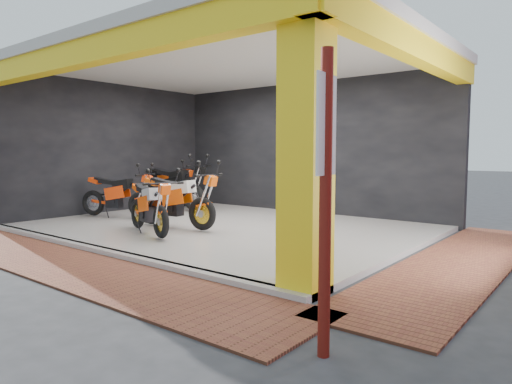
# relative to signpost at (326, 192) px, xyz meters

# --- Properties ---
(ground) EXTENTS (80.00, 80.00, 0.00)m
(ground) POSITION_rel_signpost_xyz_m (-4.76, 2.07, -1.37)
(ground) COLOR #2D2D30
(ground) RESTS_ON ground
(showroom_floor) EXTENTS (8.00, 6.00, 0.10)m
(showroom_floor) POSITION_rel_signpost_xyz_m (-4.76, 4.07, -1.32)
(showroom_floor) COLOR silver
(showroom_floor) RESTS_ON ground
(showroom_ceiling) EXTENTS (8.40, 6.40, 0.20)m
(showroom_ceiling) POSITION_rel_signpost_xyz_m (-4.76, 4.07, 2.23)
(showroom_ceiling) COLOR beige
(showroom_ceiling) RESTS_ON corner_column
(back_wall) EXTENTS (8.20, 0.20, 3.50)m
(back_wall) POSITION_rel_signpost_xyz_m (-4.76, 7.17, 0.38)
(back_wall) COLOR black
(back_wall) RESTS_ON ground
(left_wall) EXTENTS (0.20, 6.20, 3.50)m
(left_wall) POSITION_rel_signpost_xyz_m (-8.86, 4.07, 0.38)
(left_wall) COLOR black
(left_wall) RESTS_ON ground
(corner_column) EXTENTS (0.50, 0.50, 3.50)m
(corner_column) POSITION_rel_signpost_xyz_m (-1.01, 1.32, 0.38)
(corner_column) COLOR yellow
(corner_column) RESTS_ON ground
(header_beam_front) EXTENTS (8.40, 0.30, 0.40)m
(header_beam_front) POSITION_rel_signpost_xyz_m (-4.76, 1.07, 1.93)
(header_beam_front) COLOR yellow
(header_beam_front) RESTS_ON corner_column
(header_beam_right) EXTENTS (0.30, 6.40, 0.40)m
(header_beam_right) POSITION_rel_signpost_xyz_m (-0.76, 4.07, 1.93)
(header_beam_right) COLOR yellow
(header_beam_right) RESTS_ON corner_column
(floor_kerb) EXTENTS (8.00, 0.20, 0.10)m
(floor_kerb) POSITION_rel_signpost_xyz_m (-4.76, 1.05, -1.32)
(floor_kerb) COLOR silver
(floor_kerb) RESTS_ON ground
(paver_front) EXTENTS (9.00, 1.40, 0.03)m
(paver_front) POSITION_rel_signpost_xyz_m (-4.76, 0.27, -1.35)
(paver_front) COLOR brown
(paver_front) RESTS_ON ground
(paver_right) EXTENTS (1.40, 7.00, 0.03)m
(paver_right) POSITION_rel_signpost_xyz_m (0.04, 4.07, -1.35)
(paver_right) COLOR brown
(paver_right) RESTS_ON ground
(signpost) EXTENTS (0.10, 0.35, 2.50)m
(signpost) POSITION_rel_signpost_xyz_m (0.00, 0.00, 0.00)
(signpost) COLOR #63160E
(signpost) RESTS_ON ground
(moto_hero) EXTENTS (2.30, 1.03, 1.36)m
(moto_hero) POSITION_rel_signpost_xyz_m (-4.61, 3.21, -0.58)
(moto_hero) COLOR #F4570A
(moto_hero) RESTS_ON showroom_floor
(moto_row_a) EXTENTS (2.17, 1.38, 1.24)m
(moto_row_a) POSITION_rel_signpost_xyz_m (-4.61, 2.15, -0.65)
(moto_row_a) COLOR #FA500A
(moto_row_a) RESTS_ON showroom_floor
(moto_row_b) EXTENTS (2.22, 1.38, 1.27)m
(moto_row_b) POSITION_rel_signpost_xyz_m (-6.97, 3.50, -0.63)
(moto_row_b) COLOR #FF3E0A
(moto_row_b) RESTS_ON showroom_floor
(moto_row_c) EXTENTS (2.31, 1.53, 1.32)m
(moto_row_c) POSITION_rel_signpost_xyz_m (-7.90, 5.69, -0.61)
(moto_row_c) COLOR #E23A09
(moto_row_c) RESTS_ON showroom_floor
(moto_row_d) EXTENTS (2.46, 1.00, 1.48)m
(moto_row_d) POSITION_rel_signpost_xyz_m (-6.95, 5.23, -0.53)
(moto_row_d) COLOR black
(moto_row_d) RESTS_ON showroom_floor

